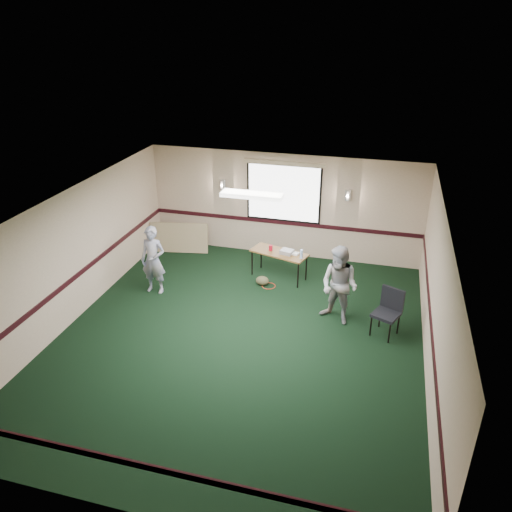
% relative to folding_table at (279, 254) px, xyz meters
% --- Properties ---
extents(ground, '(8.00, 8.00, 0.00)m').
position_rel_folding_table_xyz_m(ground, '(-0.20, -2.69, -0.63)').
color(ground, black).
rests_on(ground, ground).
extents(room_shell, '(8.00, 8.02, 8.00)m').
position_rel_folding_table_xyz_m(room_shell, '(-0.20, -0.56, 0.95)').
color(room_shell, tan).
rests_on(room_shell, ground).
extents(folding_table, '(1.45, 0.89, 0.68)m').
position_rel_folding_table_xyz_m(folding_table, '(0.00, 0.00, 0.00)').
color(folding_table, brown).
rests_on(folding_table, ground).
extents(projector, '(0.33, 0.30, 0.09)m').
position_rel_folding_table_xyz_m(projector, '(0.19, -0.04, 0.10)').
color(projector, gray).
rests_on(projector, folding_table).
extents(game_console, '(0.21, 0.19, 0.04)m').
position_rel_folding_table_xyz_m(game_console, '(0.38, -0.03, 0.07)').
color(game_console, white).
rests_on(game_console, folding_table).
extents(red_cup, '(0.09, 0.09, 0.13)m').
position_rel_folding_table_xyz_m(red_cup, '(-0.22, 0.04, 0.12)').
color(red_cup, '#AD0B1D').
rests_on(red_cup, folding_table).
extents(water_bottle, '(0.07, 0.07, 0.22)m').
position_rel_folding_table_xyz_m(water_bottle, '(0.56, -0.20, 0.16)').
color(water_bottle, '#96BEF5').
rests_on(water_bottle, folding_table).
extents(duffel_bag, '(0.33, 0.26, 0.22)m').
position_rel_folding_table_xyz_m(duffel_bag, '(-0.29, -0.47, -0.52)').
color(duffel_bag, '#494529').
rests_on(duffel_bag, ground).
extents(cable_coil, '(0.40, 0.40, 0.02)m').
position_rel_folding_table_xyz_m(cable_coil, '(-0.13, -0.49, -0.62)').
color(cable_coil, '#B92F17').
rests_on(cable_coil, ground).
extents(folded_table, '(1.57, 0.50, 0.79)m').
position_rel_folding_table_xyz_m(folded_table, '(-2.89, 0.75, -0.23)').
color(folded_table, tan).
rests_on(folded_table, ground).
extents(conference_chair, '(0.63, 0.64, 0.96)m').
position_rel_folding_table_xyz_m(conference_chair, '(2.59, -1.71, -0.06)').
color(conference_chair, black).
rests_on(conference_chair, ground).
extents(person_left, '(0.58, 0.39, 1.58)m').
position_rel_folding_table_xyz_m(person_left, '(-2.58, -1.38, 0.17)').
color(person_left, '#445697').
rests_on(person_left, ground).
extents(person_right, '(1.00, 0.92, 1.67)m').
position_rel_folding_table_xyz_m(person_right, '(1.58, -1.54, 0.21)').
color(person_right, '#7595B7').
rests_on(person_right, ground).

